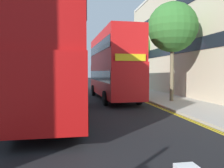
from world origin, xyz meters
The scene contains 10 objects.
sidewalk_right centered at (6.50, 16.00, 0.07)m, with size 4.00×80.00×0.14m, color #ADA89E.
kerb_line_outer centered at (4.40, 14.00, 0.00)m, with size 0.10×56.00×0.01m, color yellow.
kerb_line_inner centered at (4.24, 14.00, 0.00)m, with size 0.10×56.00×0.01m, color yellow.
double_decker_bus_away centered at (-2.26, 12.27, 3.03)m, with size 2.87×10.83×5.64m.
double_decker_bus_oncoming centered at (2.05, 19.51, 3.03)m, with size 3.06×10.88×5.64m.
pedestrian_far centered at (6.49, 26.12, 0.99)m, with size 0.34×0.22×1.62m.
street_tree_near centered at (7.75, 29.89, 5.62)m, with size 3.38×3.38×7.20m.
street_tree_mid centered at (6.19, 16.72, 5.76)m, with size 3.80×3.80×7.54m.
street_tree_far centered at (5.56, 39.53, 6.60)m, with size 3.50×3.50×8.29m.
townhouse_terrace_right centered at (13.50, 22.15, 6.03)m, with size 10.08×28.00×12.07m.
Camera 1 is at (-1.44, -0.05, 2.41)m, focal length 37.11 mm.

